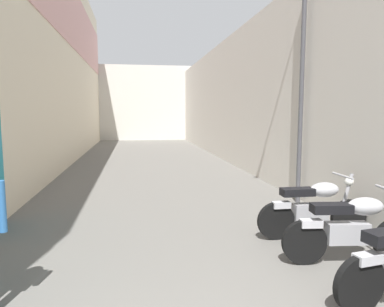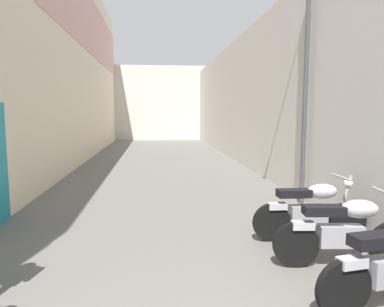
% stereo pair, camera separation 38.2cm
% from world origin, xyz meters
% --- Properties ---
extents(ground_plane, '(41.25, 41.25, 0.00)m').
position_xyz_m(ground_plane, '(0.00, 10.62, 0.00)').
color(ground_plane, '#66635E').
extents(building_left, '(0.45, 25.25, 8.30)m').
position_xyz_m(building_left, '(-3.29, 12.58, 4.19)').
color(building_left, beige).
rests_on(building_left, ground).
extents(building_right, '(0.45, 25.25, 5.02)m').
position_xyz_m(building_right, '(3.30, 12.62, 2.51)').
color(building_right, beige).
rests_on(building_right, ground).
extents(building_far_end, '(9.19, 2.00, 5.39)m').
position_xyz_m(building_far_end, '(0.00, 26.25, 2.70)').
color(building_far_end, beige).
rests_on(building_far_end, ground).
extents(motorcycle_third, '(1.85, 0.58, 1.04)m').
position_xyz_m(motorcycle_third, '(2.16, 3.44, 0.50)').
color(motorcycle_third, black).
rests_on(motorcycle_third, ground).
extents(motorcycle_fourth, '(1.85, 0.58, 1.04)m').
position_xyz_m(motorcycle_fourth, '(2.16, 4.45, 0.50)').
color(motorcycle_fourth, black).
rests_on(motorcycle_fourth, ground).
extents(street_lamp, '(0.79, 0.18, 4.98)m').
position_xyz_m(street_lamp, '(2.86, 6.61, 2.89)').
color(street_lamp, '#47474C').
rests_on(street_lamp, ground).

